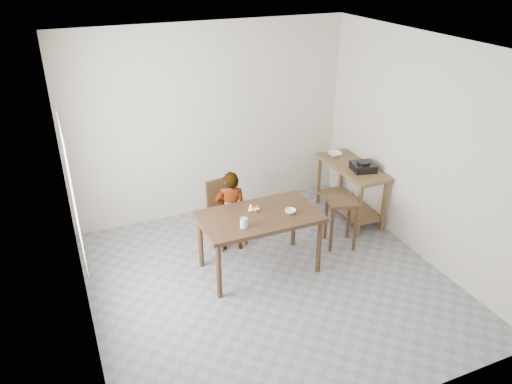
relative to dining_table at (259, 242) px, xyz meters
name	(u,v)px	position (x,y,z in m)	size (l,w,h in m)	color
floor	(269,283)	(0.00, -0.30, -0.40)	(4.00, 4.00, 0.04)	gray
ceiling	(273,45)	(0.00, -0.30, 2.35)	(4.00, 4.00, 0.04)	white
wall_back	(210,122)	(0.00, 1.72, 0.98)	(4.00, 0.04, 2.70)	beige
wall_front	(388,286)	(0.00, -2.32, 0.98)	(4.00, 0.04, 2.70)	beige
wall_left	(71,215)	(-2.02, -0.30, 0.98)	(0.04, 4.00, 2.70)	beige
wall_right	(423,150)	(2.02, -0.30, 0.98)	(0.04, 4.00, 2.70)	beige
window_pane	(72,190)	(-1.97, -0.10, 1.12)	(0.02, 1.10, 1.30)	white
dining_table	(259,242)	(0.00, 0.00, 0.00)	(1.40, 0.80, 0.75)	#412B19
prep_counter	(350,191)	(1.72, 0.70, 0.03)	(0.50, 1.20, 0.80)	brown
child	(231,211)	(-0.14, 0.57, 0.17)	(0.40, 0.26, 1.09)	white
dining_chair	(228,214)	(-0.13, 0.73, 0.05)	(0.41, 0.41, 0.85)	#412B19
stool	(340,222)	(1.19, 0.09, -0.04)	(0.37, 0.37, 0.66)	#412B19
glass_tumbler	(244,223)	(-0.27, -0.19, 0.43)	(0.09, 0.09, 0.11)	silver
small_bowl	(290,211)	(0.35, -0.10, 0.40)	(0.13, 0.13, 0.04)	white
banana	(254,209)	(-0.03, 0.10, 0.40)	(0.15, 0.11, 0.05)	#F2C64C
serving_bowl	(335,154)	(1.68, 1.10, 0.45)	(0.20, 0.20, 0.05)	white
gas_burner	(363,167)	(1.77, 0.50, 0.48)	(0.30, 0.30, 0.10)	black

